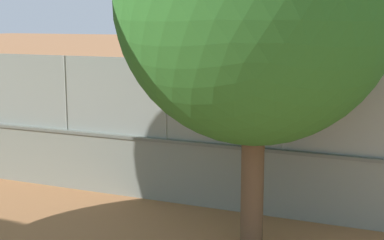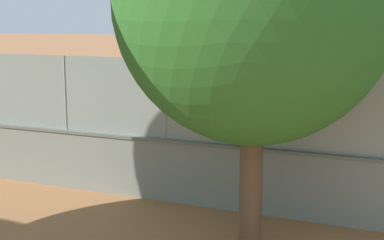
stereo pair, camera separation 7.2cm
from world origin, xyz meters
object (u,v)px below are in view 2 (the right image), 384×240
player_foreground_swinging (175,98)px  sports_ball (212,182)px  player_near_wall_returning (195,143)px  tree_behind_wall_left (254,1)px  player_at_service_line (265,104)px

player_foreground_swinging → sports_ball: 11.18m
player_near_wall_returning → player_foreground_swinging: (4.82, -8.52, 0.05)m
player_foreground_swinging → sports_ball: bearing=121.3°
player_near_wall_returning → sports_ball: 1.63m
tree_behind_wall_left → sports_ball: bearing=-57.8°
player_near_wall_returning → sports_ball: (-0.96, 1.00, -0.85)m
player_at_service_line → tree_behind_wall_left: 14.91m
sports_ball → tree_behind_wall_left: 6.69m
player_near_wall_returning → player_at_service_line: 9.01m
player_foreground_swinging → tree_behind_wall_left: bearing=121.6°
player_foreground_swinging → player_near_wall_returning: bearing=119.5°
player_near_wall_returning → tree_behind_wall_left: tree_behind_wall_left is taller
player_at_service_line → sports_ball: player_at_service_line is taller
player_foreground_swinging → tree_behind_wall_left: tree_behind_wall_left is taller
player_foreground_swinging → tree_behind_wall_left: 16.15m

